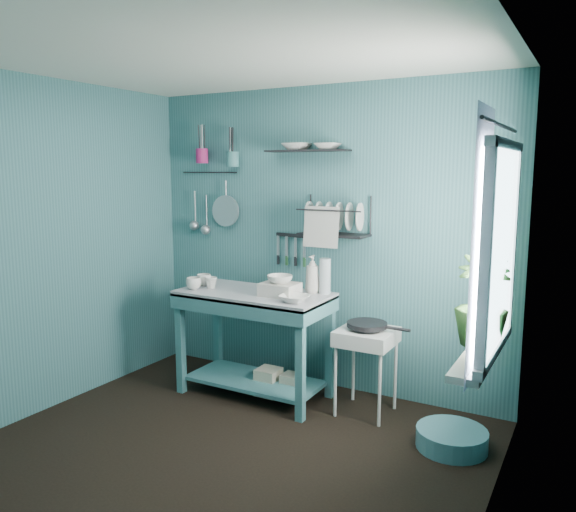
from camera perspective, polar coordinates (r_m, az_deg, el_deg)
The scene contains 35 objects.
floor at distance 3.82m, azimuth -7.34°, elevation -19.80°, with size 3.20×3.20×0.00m, color black.
ceiling at distance 3.43m, azimuth -8.20°, elevation 20.06°, with size 3.20×3.20×0.00m, color silver.
wall_back at distance 4.68m, azimuth 3.36°, elevation 1.70°, with size 3.20×3.20×0.00m, color #326367.
wall_left at distance 4.55m, azimuth -24.07°, elevation 0.75°, with size 3.00×3.00×0.00m, color #326367.
wall_right at distance 2.77m, azimuth 19.77°, elevation -3.67°, with size 3.00×3.00×0.00m, color #326367.
work_counter at distance 4.60m, azimuth -3.42°, elevation -8.89°, with size 1.21×0.61×0.86m, color #387277.
mug_left at distance 4.63m, azimuth -9.56°, elevation -2.77°, with size 0.12×0.12×0.10m, color silver.
mug_mid at distance 4.65m, azimuth -7.83°, elevation -2.72°, with size 0.10×0.10×0.09m, color silver.
mug_right at distance 4.77m, azimuth -8.54°, elevation -2.42°, with size 0.12×0.12×0.10m, color silver.
wash_tub at distance 4.34m, azimuth -0.84°, elevation -3.41°, with size 0.28×0.22×0.10m, color #BCB5AC.
tub_bowl at distance 4.32m, azimuth -0.84°, elevation -2.37°, with size 0.20×0.20×0.06m, color silver.
soap_bottle at distance 4.43m, azimuth 2.50°, elevation -1.85°, with size 0.12×0.12×0.30m, color #BCB5AC.
water_bottle at distance 4.40m, azimuth 3.77°, elevation -2.05°, with size 0.09×0.09×0.28m, color #A9B7BD.
counter_bowl at distance 4.14m, azimuth 0.66°, elevation -4.35°, with size 0.22×0.22×0.05m, color silver.
hotplate_stand at distance 4.34m, azimuth 7.92°, elevation -11.52°, with size 0.41×0.41×0.65m, color silver.
frying_pan at distance 4.23m, azimuth 8.02°, elevation -6.91°, with size 0.30×0.30×0.04m, color black.
knife_strip at distance 4.77m, azimuth 0.37°, elevation 2.12°, with size 0.32×0.02×0.03m, color black.
dish_rack at distance 4.47m, azimuth 4.70°, elevation 4.09°, with size 0.55×0.24×0.32m, color black.
upper_shelf at distance 4.59m, azimuth 2.00°, elevation 10.63°, with size 0.70×0.18×0.01m, color black.
shelf_bowl_left at distance 4.64m, azimuth 0.90°, elevation 11.82°, with size 0.23×0.23×0.06m, color silver.
shelf_bowl_right at distance 4.52m, azimuth 4.06°, elevation 11.44°, with size 0.20×0.20×0.05m, color silver.
utensil_cup_magenta at distance 5.20m, azimuth -8.74°, elevation 10.02°, with size 0.11×0.11×0.13m, color #A31E5E.
utensil_cup_teal at distance 5.00m, azimuth -5.63°, elevation 9.75°, with size 0.11×0.11×0.13m, color #397577.
colander at distance 5.09m, azimuth -6.36°, elevation 4.58°, with size 0.28×0.28×0.03m, color #ACAFB4.
ladle_outer at distance 5.31m, azimuth -9.42°, elevation 4.91°, with size 0.01×0.01×0.30m, color #ACAFB4.
ladle_inner at distance 5.24m, azimuth -8.28°, elevation 4.53°, with size 0.01×0.01×0.30m, color #ACAFB4.
hook_rail at distance 5.21m, azimuth -7.99°, elevation 8.41°, with size 0.01×0.01×0.60m, color black.
window_glass at distance 3.19m, azimuth 21.01°, elevation 0.56°, with size 1.10×1.10×0.00m, color white.
windowsill at distance 3.33m, azimuth 18.98°, elevation -9.43°, with size 0.16×0.95×0.04m, color silver.
curtain at distance 2.90m, azimuth 18.92°, elevation 0.90°, with size 1.35×1.35×0.00m, color white.
curtain_rod at distance 3.18m, azimuth 20.84°, elevation 12.31°, with size 0.02×0.02×1.05m, color black.
potted_plant at distance 3.35m, azimuth 19.08°, elevation -4.32°, with size 0.29×0.29×0.52m, color #376829.
storage_tin_large at distance 4.70m, azimuth -2.00°, elevation -12.63°, with size 0.18×0.18×0.22m, color tan.
storage_tin_small at distance 4.63m, azimuth 0.37°, elevation -13.08°, with size 0.15×0.15×0.20m, color tan.
floor_basin at distance 4.04m, azimuth 16.29°, elevation -17.39°, with size 0.46×0.46×0.13m, color teal.
Camera 1 is at (2.03, -2.68, 1.82)m, focal length 35.00 mm.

